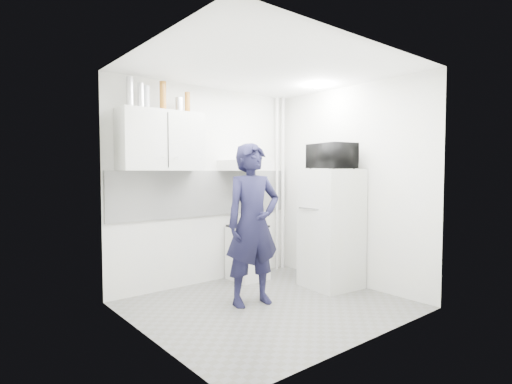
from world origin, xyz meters
TOP-DOWN VIEW (x-y plane):
  - floor at (0.00, 0.00)m, footprint 2.80×2.80m
  - ceiling at (0.00, 0.00)m, footprint 2.80×2.80m
  - wall_back at (0.00, 1.25)m, footprint 2.80×0.00m
  - wall_left at (-1.40, 0.00)m, footprint 0.00×2.60m
  - wall_right at (1.40, 0.00)m, footprint 0.00×2.60m
  - person at (-0.10, 0.16)m, footprint 0.72×0.54m
  - stove at (0.49, 1.00)m, footprint 0.45×0.45m
  - fridge at (1.10, 0.04)m, footprint 0.69×0.69m
  - stove_top at (0.49, 1.00)m, footprint 0.43×0.43m
  - saucepan at (0.51, 1.02)m, footprint 0.21×0.21m
  - microwave at (1.10, 0.04)m, footprint 0.65×0.50m
  - bottle_a at (-1.12, 1.07)m, footprint 0.08×0.08m
  - bottle_b at (-0.99, 1.07)m, footprint 0.07×0.07m
  - bottle_c at (-0.92, 1.07)m, footprint 0.06×0.06m
  - bottle_d at (-0.72, 1.07)m, footprint 0.08×0.08m
  - canister_b at (-0.51, 1.07)m, footprint 0.10×0.10m
  - bottle_e at (-0.40, 1.07)m, footprint 0.07×0.07m
  - upper_cabinet at (-0.75, 1.07)m, footprint 1.00×0.35m
  - range_hood at (0.45, 1.00)m, footprint 0.60×0.50m
  - backsplash at (0.00, 1.24)m, footprint 2.74×0.03m
  - pipe_a at (1.30, 1.17)m, footprint 0.05×0.05m
  - pipe_b at (1.18, 1.17)m, footprint 0.04×0.04m
  - ceiling_spot_fixture at (1.00, 0.20)m, footprint 0.10×0.10m

SIDE VIEW (x-z plane):
  - floor at x=0.00m, z-range 0.00..0.00m
  - stove at x=0.49m, z-range 0.00..0.72m
  - stove_top at x=0.49m, z-range 0.72..0.75m
  - fridge at x=1.10m, z-range 0.00..1.52m
  - saucepan at x=0.51m, z-range 0.75..0.87m
  - person at x=-0.10m, z-range 0.00..1.80m
  - backsplash at x=0.00m, z-range 0.90..1.50m
  - wall_left at x=-1.40m, z-range 0.00..2.60m
  - wall_right at x=1.40m, z-range 0.00..2.60m
  - pipe_a at x=1.30m, z-range 0.00..2.60m
  - pipe_b at x=1.18m, z-range 0.00..2.60m
  - wall_back at x=0.00m, z-range -0.10..2.70m
  - range_hood at x=0.45m, z-range 1.50..1.64m
  - microwave at x=1.10m, z-range 1.52..1.84m
  - upper_cabinet at x=-0.75m, z-range 1.50..2.20m
  - canister_b at x=-0.51m, z-range 2.20..2.38m
  - bottle_e at x=-0.40m, z-range 2.20..2.46m
  - bottle_c at x=-0.92m, z-range 2.20..2.47m
  - bottle_b at x=-0.99m, z-range 2.20..2.49m
  - bottle_a at x=-1.12m, z-range 2.20..2.54m
  - bottle_d at x=-0.72m, z-range 2.20..2.54m
  - ceiling_spot_fixture at x=1.00m, z-range 2.56..2.58m
  - ceiling at x=0.00m, z-range 2.60..2.60m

